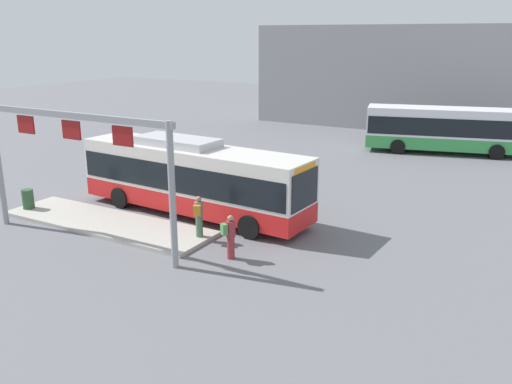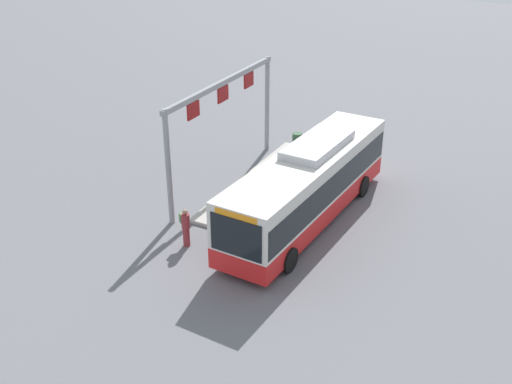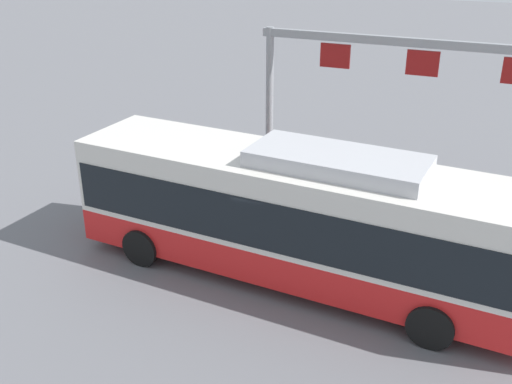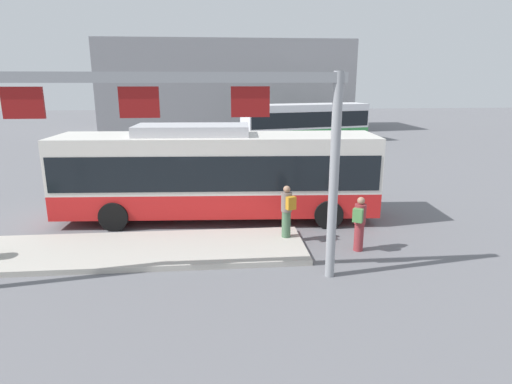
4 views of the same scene
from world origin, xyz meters
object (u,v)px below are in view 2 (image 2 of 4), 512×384
person_waiting_near (186,226)px  trash_bin (297,141)px  person_boarding (230,207)px  bus_main (308,183)px

person_waiting_near → trash_bin: bearing=123.6°
person_boarding → person_waiting_near: person_boarding is taller
trash_bin → person_boarding: bearing=5.9°
bus_main → person_waiting_near: 5.54m
bus_main → person_boarding: bearing=-46.9°
person_boarding → trash_bin: 9.05m
person_waiting_near → trash_bin: 11.02m
trash_bin → person_waiting_near: bearing=0.0°
bus_main → person_waiting_near: (4.18, -3.51, -0.92)m
person_waiting_near → person_boarding: bearing=99.2°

